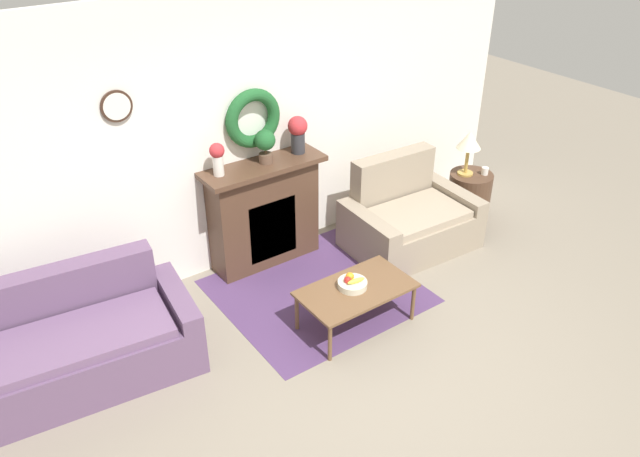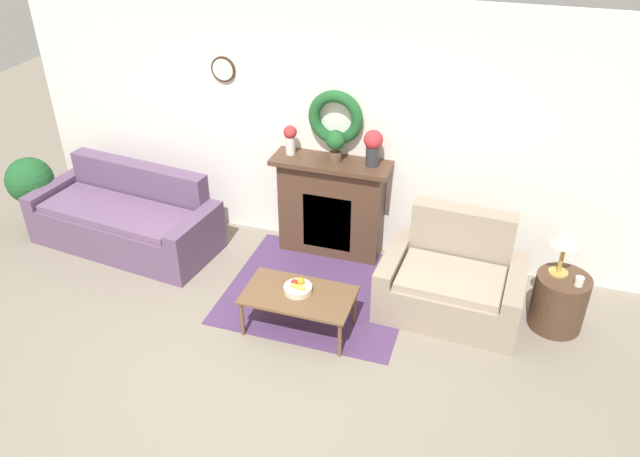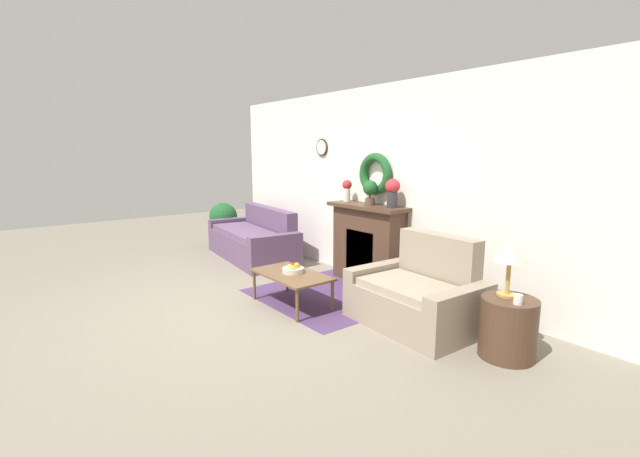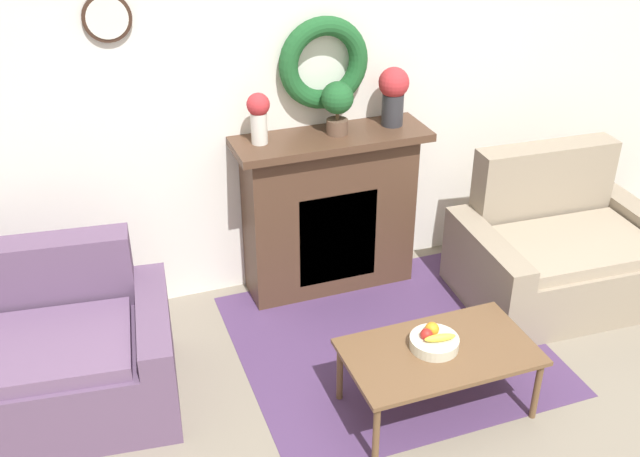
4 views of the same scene
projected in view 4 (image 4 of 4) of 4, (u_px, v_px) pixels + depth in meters
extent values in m
cube|color=#4C335B|center=(389.00, 343.00, 4.59)|extent=(1.80, 1.67, 0.01)
cube|color=white|center=(301.00, 87.00, 4.65)|extent=(6.80, 0.06, 2.70)
cylinder|color=#382319|center=(107.00, 18.00, 4.02)|extent=(0.27, 0.02, 0.27)
cylinder|color=white|center=(107.00, 18.00, 4.01)|extent=(0.23, 0.01, 0.23)
torus|color=#1E5628|center=(324.00, 63.00, 4.53)|extent=(0.57, 0.12, 0.57)
cube|color=#4C3323|center=(329.00, 215.00, 4.92)|extent=(1.10, 0.34, 1.05)
cube|color=black|center=(338.00, 238.00, 4.84)|extent=(0.53, 0.02, 0.63)
cube|color=orange|center=(338.00, 249.00, 4.87)|extent=(0.42, 0.01, 0.35)
cube|color=#4C3323|center=(332.00, 139.00, 4.62)|extent=(1.24, 0.41, 0.05)
cube|color=#604766|center=(157.00, 350.00, 4.08)|extent=(0.27, 0.89, 0.57)
cube|color=gray|center=(570.00, 277.00, 4.87)|extent=(1.01, 0.75, 0.40)
cube|color=gray|center=(539.00, 209.00, 5.11)|extent=(0.98, 0.25, 0.94)
cube|color=gray|center=(485.00, 274.00, 4.77)|extent=(0.22, 0.91, 0.54)
cube|color=gray|center=(637.00, 247.00, 5.06)|extent=(0.22, 0.91, 0.54)
cube|color=tan|center=(576.00, 245.00, 4.75)|extent=(0.97, 0.69, 0.08)
cube|color=brown|center=(440.00, 352.00, 3.91)|extent=(1.00, 0.57, 0.03)
cylinder|color=brown|center=(376.00, 434.00, 3.67)|extent=(0.04, 0.04, 0.37)
cylinder|color=brown|center=(537.00, 390.00, 3.94)|extent=(0.04, 0.04, 0.37)
cylinder|color=brown|center=(340.00, 372.00, 4.07)|extent=(0.04, 0.04, 0.37)
cylinder|color=brown|center=(488.00, 336.00, 4.35)|extent=(0.04, 0.04, 0.37)
cylinder|color=beige|center=(434.00, 343.00, 3.91)|extent=(0.26, 0.26, 0.06)
sphere|color=#B2231E|center=(426.00, 335.00, 3.89)|extent=(0.07, 0.07, 0.07)
sphere|color=orange|center=(432.00, 329.00, 3.93)|extent=(0.08, 0.08, 0.08)
ellipsoid|color=yellow|center=(440.00, 338.00, 3.86)|extent=(0.17, 0.06, 0.04)
cylinder|color=silver|center=(259.00, 128.00, 4.46)|extent=(0.10, 0.10, 0.19)
sphere|color=#B72D33|center=(258.00, 105.00, 4.39)|extent=(0.14, 0.14, 0.14)
cylinder|color=#2D2D33|center=(393.00, 109.00, 4.72)|extent=(0.14, 0.14, 0.21)
sphere|color=#B72D33|center=(394.00, 83.00, 4.63)|extent=(0.19, 0.19, 0.19)
cylinder|color=brown|center=(337.00, 127.00, 4.61)|extent=(0.13, 0.13, 0.09)
cylinder|color=#4C3823|center=(337.00, 115.00, 4.58)|extent=(0.02, 0.02, 0.05)
sphere|color=#1E5628|center=(337.00, 98.00, 4.52)|extent=(0.20, 0.20, 0.20)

